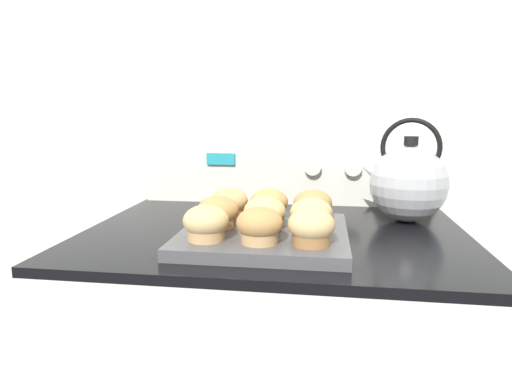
{
  "coord_description": "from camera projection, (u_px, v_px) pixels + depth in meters",
  "views": [
    {
      "loc": [
        0.1,
        -0.6,
        1.18
      ],
      "look_at": [
        -0.04,
        0.28,
        1.01
      ],
      "focal_mm": 32.0,
      "sensor_mm": 36.0,
      "label": 1
    }
  ],
  "objects": [
    {
      "name": "tea_kettle",
      "position": [
        408.0,
        182.0,
        1.0
      ],
      "size": [
        0.2,
        0.17,
        0.23
      ],
      "color": "#ADAFB5",
      "rests_on": "stove_range"
    },
    {
      "name": "muffin_r1_c2",
      "position": [
        311.0,
        215.0,
        0.85
      ],
      "size": [
        0.08,
        0.08,
        0.06
      ],
      "color": "olive",
      "rests_on": "muffin_pan"
    },
    {
      "name": "muffin_r1_c0",
      "position": [
        218.0,
        212.0,
        0.87
      ],
      "size": [
        0.08,
        0.08,
        0.06
      ],
      "color": "tan",
      "rests_on": "muffin_pan"
    },
    {
      "name": "muffin_pan",
      "position": [
        265.0,
        235.0,
        0.87
      ],
      "size": [
        0.31,
        0.31,
        0.02
      ],
      "color": "#4C4C51",
      "rests_on": "stove_range"
    },
    {
      "name": "muffin_r2_c1",
      "position": [
        269.0,
        204.0,
        0.95
      ],
      "size": [
        0.08,
        0.08,
        0.06
      ],
      "color": "olive",
      "rests_on": "muffin_pan"
    },
    {
      "name": "muffin_r2_c0",
      "position": [
        229.0,
        203.0,
        0.96
      ],
      "size": [
        0.08,
        0.08,
        0.06
      ],
      "color": "tan",
      "rests_on": "muffin_pan"
    },
    {
      "name": "muffin_r0_c2",
      "position": [
        311.0,
        227.0,
        0.76
      ],
      "size": [
        0.08,
        0.08,
        0.06
      ],
      "color": "olive",
      "rests_on": "muffin_pan"
    },
    {
      "name": "muffin_r2_c2",
      "position": [
        313.0,
        206.0,
        0.93
      ],
      "size": [
        0.08,
        0.08,
        0.06
      ],
      "color": "tan",
      "rests_on": "muffin_pan"
    },
    {
      "name": "muffin_r1_c1",
      "position": [
        265.0,
        214.0,
        0.86
      ],
      "size": [
        0.08,
        0.08,
        0.06
      ],
      "color": "tan",
      "rests_on": "muffin_pan"
    },
    {
      "name": "wall_back",
      "position": [
        289.0,
        101.0,
        1.23
      ],
      "size": [
        8.0,
        0.05,
        2.4
      ],
      "color": "silver",
      "rests_on": "ground_plane"
    },
    {
      "name": "muffin_r0_c1",
      "position": [
        259.0,
        226.0,
        0.77
      ],
      "size": [
        0.08,
        0.08,
        0.06
      ],
      "color": "tan",
      "rests_on": "muffin_pan"
    },
    {
      "name": "control_panel",
      "position": [
        287.0,
        165.0,
        1.21
      ],
      "size": [
        0.76,
        0.07,
        0.2
      ],
      "color": "silver",
      "rests_on": "stove_range"
    },
    {
      "name": "muffin_r0_c0",
      "position": [
        206.0,
        223.0,
        0.79
      ],
      "size": [
        0.08,
        0.08,
        0.06
      ],
      "color": "tan",
      "rests_on": "muffin_pan"
    }
  ]
}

